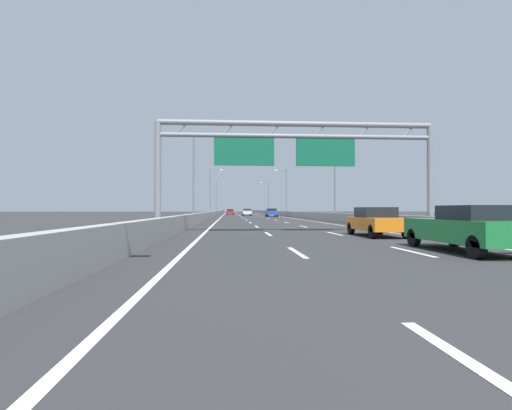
# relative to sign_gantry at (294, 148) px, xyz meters

# --- Properties ---
(ground_plane) EXTENTS (260.00, 260.00, 0.00)m
(ground_plane) POSITION_rel_sign_gantry_xyz_m (0.16, 77.26, -4.81)
(ground_plane) COLOR #2D2D30
(lane_dash_left_0) EXTENTS (0.16, 3.00, 0.01)m
(lane_dash_left_0) POSITION_rel_sign_gantry_xyz_m (-1.64, -19.24, -4.80)
(lane_dash_left_0) COLOR white
(lane_dash_left_0) RESTS_ON ground_plane
(lane_dash_left_1) EXTENTS (0.16, 3.00, 0.01)m
(lane_dash_left_1) POSITION_rel_sign_gantry_xyz_m (-1.64, -10.24, -4.80)
(lane_dash_left_1) COLOR white
(lane_dash_left_1) RESTS_ON ground_plane
(lane_dash_left_2) EXTENTS (0.16, 3.00, 0.01)m
(lane_dash_left_2) POSITION_rel_sign_gantry_xyz_m (-1.64, -1.24, -4.80)
(lane_dash_left_2) COLOR white
(lane_dash_left_2) RESTS_ON ground_plane
(lane_dash_left_3) EXTENTS (0.16, 3.00, 0.01)m
(lane_dash_left_3) POSITION_rel_sign_gantry_xyz_m (-1.64, 7.76, -4.80)
(lane_dash_left_3) COLOR white
(lane_dash_left_3) RESTS_ON ground_plane
(lane_dash_left_4) EXTENTS (0.16, 3.00, 0.01)m
(lane_dash_left_4) POSITION_rel_sign_gantry_xyz_m (-1.64, 16.76, -4.80)
(lane_dash_left_4) COLOR white
(lane_dash_left_4) RESTS_ON ground_plane
(lane_dash_left_5) EXTENTS (0.16, 3.00, 0.01)m
(lane_dash_left_5) POSITION_rel_sign_gantry_xyz_m (-1.64, 25.76, -4.80)
(lane_dash_left_5) COLOR white
(lane_dash_left_5) RESTS_ON ground_plane
(lane_dash_left_6) EXTENTS (0.16, 3.00, 0.01)m
(lane_dash_left_6) POSITION_rel_sign_gantry_xyz_m (-1.64, 34.76, -4.80)
(lane_dash_left_6) COLOR white
(lane_dash_left_6) RESTS_ON ground_plane
(lane_dash_left_7) EXTENTS (0.16, 3.00, 0.01)m
(lane_dash_left_7) POSITION_rel_sign_gantry_xyz_m (-1.64, 43.76, -4.80)
(lane_dash_left_7) COLOR white
(lane_dash_left_7) RESTS_ON ground_plane
(lane_dash_left_8) EXTENTS (0.16, 3.00, 0.01)m
(lane_dash_left_8) POSITION_rel_sign_gantry_xyz_m (-1.64, 52.76, -4.80)
(lane_dash_left_8) COLOR white
(lane_dash_left_8) RESTS_ON ground_plane
(lane_dash_left_9) EXTENTS (0.16, 3.00, 0.01)m
(lane_dash_left_9) POSITION_rel_sign_gantry_xyz_m (-1.64, 61.76, -4.80)
(lane_dash_left_9) COLOR white
(lane_dash_left_9) RESTS_ON ground_plane
(lane_dash_left_10) EXTENTS (0.16, 3.00, 0.01)m
(lane_dash_left_10) POSITION_rel_sign_gantry_xyz_m (-1.64, 70.76, -4.80)
(lane_dash_left_10) COLOR white
(lane_dash_left_10) RESTS_ON ground_plane
(lane_dash_left_11) EXTENTS (0.16, 3.00, 0.01)m
(lane_dash_left_11) POSITION_rel_sign_gantry_xyz_m (-1.64, 79.76, -4.80)
(lane_dash_left_11) COLOR white
(lane_dash_left_11) RESTS_ON ground_plane
(lane_dash_left_12) EXTENTS (0.16, 3.00, 0.01)m
(lane_dash_left_12) POSITION_rel_sign_gantry_xyz_m (-1.64, 88.76, -4.80)
(lane_dash_left_12) COLOR white
(lane_dash_left_12) RESTS_ON ground_plane
(lane_dash_left_13) EXTENTS (0.16, 3.00, 0.01)m
(lane_dash_left_13) POSITION_rel_sign_gantry_xyz_m (-1.64, 97.76, -4.80)
(lane_dash_left_13) COLOR white
(lane_dash_left_13) RESTS_ON ground_plane
(lane_dash_left_14) EXTENTS (0.16, 3.00, 0.01)m
(lane_dash_left_14) POSITION_rel_sign_gantry_xyz_m (-1.64, 106.76, -4.80)
(lane_dash_left_14) COLOR white
(lane_dash_left_14) RESTS_ON ground_plane
(lane_dash_left_15) EXTENTS (0.16, 3.00, 0.01)m
(lane_dash_left_15) POSITION_rel_sign_gantry_xyz_m (-1.64, 115.76, -4.80)
(lane_dash_left_15) COLOR white
(lane_dash_left_15) RESTS_ON ground_plane
(lane_dash_left_16) EXTENTS (0.16, 3.00, 0.01)m
(lane_dash_left_16) POSITION_rel_sign_gantry_xyz_m (-1.64, 124.76, -4.80)
(lane_dash_left_16) COLOR white
(lane_dash_left_16) RESTS_ON ground_plane
(lane_dash_left_17) EXTENTS (0.16, 3.00, 0.01)m
(lane_dash_left_17) POSITION_rel_sign_gantry_xyz_m (-1.64, 133.76, -4.80)
(lane_dash_left_17) COLOR white
(lane_dash_left_17) RESTS_ON ground_plane
(lane_dash_right_1) EXTENTS (0.16, 3.00, 0.01)m
(lane_dash_right_1) POSITION_rel_sign_gantry_xyz_m (1.96, -10.24, -4.80)
(lane_dash_right_1) COLOR white
(lane_dash_right_1) RESTS_ON ground_plane
(lane_dash_right_2) EXTENTS (0.16, 3.00, 0.01)m
(lane_dash_right_2) POSITION_rel_sign_gantry_xyz_m (1.96, -1.24, -4.80)
(lane_dash_right_2) COLOR white
(lane_dash_right_2) RESTS_ON ground_plane
(lane_dash_right_3) EXTENTS (0.16, 3.00, 0.01)m
(lane_dash_right_3) POSITION_rel_sign_gantry_xyz_m (1.96, 7.76, -4.80)
(lane_dash_right_3) COLOR white
(lane_dash_right_3) RESTS_ON ground_plane
(lane_dash_right_4) EXTENTS (0.16, 3.00, 0.01)m
(lane_dash_right_4) POSITION_rel_sign_gantry_xyz_m (1.96, 16.76, -4.80)
(lane_dash_right_4) COLOR white
(lane_dash_right_4) RESTS_ON ground_plane
(lane_dash_right_5) EXTENTS (0.16, 3.00, 0.01)m
(lane_dash_right_5) POSITION_rel_sign_gantry_xyz_m (1.96, 25.76, -4.80)
(lane_dash_right_5) COLOR white
(lane_dash_right_5) RESTS_ON ground_plane
(lane_dash_right_6) EXTENTS (0.16, 3.00, 0.01)m
(lane_dash_right_6) POSITION_rel_sign_gantry_xyz_m (1.96, 34.76, -4.80)
(lane_dash_right_6) COLOR white
(lane_dash_right_6) RESTS_ON ground_plane
(lane_dash_right_7) EXTENTS (0.16, 3.00, 0.01)m
(lane_dash_right_7) POSITION_rel_sign_gantry_xyz_m (1.96, 43.76, -4.80)
(lane_dash_right_7) COLOR white
(lane_dash_right_7) RESTS_ON ground_plane
(lane_dash_right_8) EXTENTS (0.16, 3.00, 0.01)m
(lane_dash_right_8) POSITION_rel_sign_gantry_xyz_m (1.96, 52.76, -4.80)
(lane_dash_right_8) COLOR white
(lane_dash_right_8) RESTS_ON ground_plane
(lane_dash_right_9) EXTENTS (0.16, 3.00, 0.01)m
(lane_dash_right_9) POSITION_rel_sign_gantry_xyz_m (1.96, 61.76, -4.80)
(lane_dash_right_9) COLOR white
(lane_dash_right_9) RESTS_ON ground_plane
(lane_dash_right_10) EXTENTS (0.16, 3.00, 0.01)m
(lane_dash_right_10) POSITION_rel_sign_gantry_xyz_m (1.96, 70.76, -4.80)
(lane_dash_right_10) COLOR white
(lane_dash_right_10) RESTS_ON ground_plane
(lane_dash_right_11) EXTENTS (0.16, 3.00, 0.01)m
(lane_dash_right_11) POSITION_rel_sign_gantry_xyz_m (1.96, 79.76, -4.80)
(lane_dash_right_11) COLOR white
(lane_dash_right_11) RESTS_ON ground_plane
(lane_dash_right_12) EXTENTS (0.16, 3.00, 0.01)m
(lane_dash_right_12) POSITION_rel_sign_gantry_xyz_m (1.96, 88.76, -4.80)
(lane_dash_right_12) COLOR white
(lane_dash_right_12) RESTS_ON ground_plane
(lane_dash_right_13) EXTENTS (0.16, 3.00, 0.01)m
(lane_dash_right_13) POSITION_rel_sign_gantry_xyz_m (1.96, 97.76, -4.80)
(lane_dash_right_13) COLOR white
(lane_dash_right_13) RESTS_ON ground_plane
(lane_dash_right_14) EXTENTS (0.16, 3.00, 0.01)m
(lane_dash_right_14) POSITION_rel_sign_gantry_xyz_m (1.96, 106.76, -4.80)
(lane_dash_right_14) COLOR white
(lane_dash_right_14) RESTS_ON ground_plane
(lane_dash_right_15) EXTENTS (0.16, 3.00, 0.01)m
(lane_dash_right_15) POSITION_rel_sign_gantry_xyz_m (1.96, 115.76, -4.80)
(lane_dash_right_15) COLOR white
(lane_dash_right_15) RESTS_ON ground_plane
(lane_dash_right_16) EXTENTS (0.16, 3.00, 0.01)m
(lane_dash_right_16) POSITION_rel_sign_gantry_xyz_m (1.96, 124.76, -4.80)
(lane_dash_right_16) COLOR white
(lane_dash_right_16) RESTS_ON ground_plane
(lane_dash_right_17) EXTENTS (0.16, 3.00, 0.01)m
(lane_dash_right_17) POSITION_rel_sign_gantry_xyz_m (1.96, 133.76, -4.80)
(lane_dash_right_17) COLOR white
(lane_dash_right_17) RESTS_ON ground_plane
(edge_line_left) EXTENTS (0.16, 176.00, 0.01)m
(edge_line_left) POSITION_rel_sign_gantry_xyz_m (-5.09, 65.26, -4.80)
(edge_line_left) COLOR white
(edge_line_left) RESTS_ON ground_plane
(edge_line_right) EXTENTS (0.16, 176.00, 0.01)m
(edge_line_right) POSITION_rel_sign_gantry_xyz_m (5.41, 65.26, -4.80)
(edge_line_right) COLOR white
(edge_line_right) RESTS_ON ground_plane
(barrier_left) EXTENTS (0.45, 220.00, 0.95)m
(barrier_left) POSITION_rel_sign_gantry_xyz_m (-6.74, 87.26, -4.33)
(barrier_left) COLOR #9E9E99
(barrier_left) RESTS_ON ground_plane
(barrier_right) EXTENTS (0.45, 220.00, 0.95)m
(barrier_right) POSITION_rel_sign_gantry_xyz_m (7.06, 87.26, -4.33)
(barrier_right) COLOR #9E9E99
(barrier_right) RESTS_ON ground_plane
(sign_gantry) EXTENTS (16.04, 0.36, 6.36)m
(sign_gantry) POSITION_rel_sign_gantry_xyz_m (0.00, 0.00, 0.00)
(sign_gantry) COLOR gray
(sign_gantry) RESTS_ON ground_plane
(streetlamp_left_mid) EXTENTS (2.58, 0.28, 9.50)m
(streetlamp_left_mid) POSITION_rel_sign_gantry_xyz_m (-7.30, 20.27, 0.59)
(streetlamp_left_mid) COLOR slate
(streetlamp_left_mid) RESTS_ON ground_plane
(streetlamp_right_mid) EXTENTS (2.58, 0.28, 9.50)m
(streetlamp_right_mid) POSITION_rel_sign_gantry_xyz_m (7.63, 20.27, 0.59)
(streetlamp_right_mid) COLOR slate
(streetlamp_right_mid) RESTS_ON ground_plane
(streetlamp_left_far) EXTENTS (2.58, 0.28, 9.50)m
(streetlamp_left_far) POSITION_rel_sign_gantry_xyz_m (-7.30, 57.10, 0.59)
(streetlamp_left_far) COLOR slate
(streetlamp_left_far) RESTS_ON ground_plane
(streetlamp_right_far) EXTENTS (2.58, 0.28, 9.50)m
(streetlamp_right_far) POSITION_rel_sign_gantry_xyz_m (7.63, 57.10, 0.59)
(streetlamp_right_far) COLOR slate
(streetlamp_right_far) RESTS_ON ground_plane
(streetlamp_left_distant) EXTENTS (2.58, 0.28, 9.50)m
(streetlamp_left_distant) POSITION_rel_sign_gantry_xyz_m (-7.30, 93.93, 0.59)
(streetlamp_left_distant) COLOR slate
(streetlamp_left_distant) RESTS_ON ground_plane
(streetlamp_right_distant) EXTENTS (2.58, 0.28, 9.50)m
(streetlamp_right_distant) POSITION_rel_sign_gantry_xyz_m (7.63, 93.93, 0.59)
(streetlamp_right_distant) COLOR slate
(streetlamp_right_distant) RESTS_ON ground_plane
(red_car) EXTENTS (1.79, 4.52, 1.36)m
(red_car) POSITION_rel_sign_gantry_xyz_m (-3.51, 74.35, -4.10)
(red_car) COLOR red
(red_car) RESTS_ON ground_plane
(blue_car) EXTENTS (1.89, 4.44, 1.47)m
(blue_car) POSITION_rel_sign_gantry_xyz_m (3.81, 47.80, -4.05)
(blue_car) COLOR #2347AD
(blue_car) RESTS_ON ground_plane
(green_car) EXTENTS (1.71, 4.65, 1.45)m
(green_car) POSITION_rel_sign_gantry_xyz_m (3.59, -10.48, -4.06)
(green_car) COLOR #1E7A38
(green_car) RESTS_ON ground_plane
(white_car) EXTENTS (1.80, 4.30, 1.44)m
(white_car) POSITION_rel_sign_gantry_xyz_m (-0.03, 59.95, -4.05)
(white_car) COLOR silver
(white_car) RESTS_ON ground_plane
(orange_car) EXTENTS (1.78, 4.26, 1.43)m
(orange_car) POSITION_rel_sign_gantry_xyz_m (3.52, -3.25, -4.07)
(orange_car) COLOR orange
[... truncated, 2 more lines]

